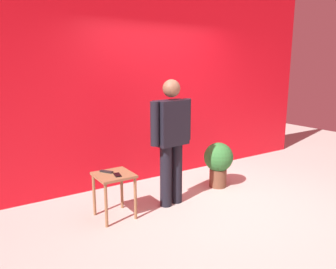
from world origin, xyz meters
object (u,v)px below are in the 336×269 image
(side_table, at_px, (114,182))
(cell_phone, at_px, (117,175))
(tv_remote, at_px, (106,172))
(potted_plant, at_px, (218,161))
(standing_person, at_px, (171,136))

(side_table, relative_size, cell_phone, 3.84)
(tv_remote, relative_size, potted_plant, 0.25)
(potted_plant, bearing_deg, side_table, -177.25)
(side_table, distance_m, tv_remote, 0.16)
(tv_remote, bearing_deg, cell_phone, -101.75)
(cell_phone, xyz_separation_m, potted_plant, (1.73, 0.16, -0.15))
(cell_phone, height_order, tv_remote, tv_remote)
(tv_remote, distance_m, potted_plant, 1.80)
(side_table, xyz_separation_m, cell_phone, (0.02, -0.07, 0.11))
(standing_person, distance_m, potted_plant, 1.09)
(cell_phone, relative_size, tv_remote, 0.85)
(standing_person, bearing_deg, cell_phone, -178.48)
(tv_remote, height_order, potted_plant, potted_plant)
(standing_person, bearing_deg, potted_plant, 8.16)
(potted_plant, bearing_deg, standing_person, -171.84)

